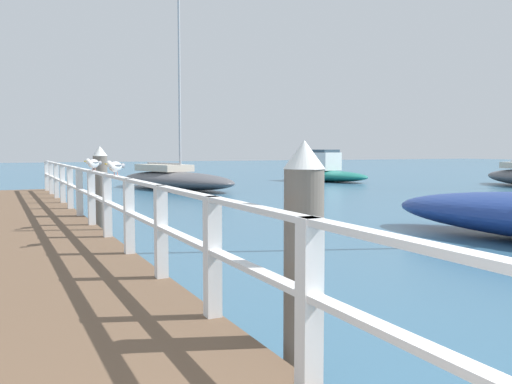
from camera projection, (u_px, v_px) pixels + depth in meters
name	position (u px, v px, depth m)	size (l,w,h in m)	color
pier_deck	(14.00, 241.00, 9.65)	(2.74, 20.06, 0.42)	brown
pier_railing	(91.00, 191.00, 10.13)	(0.12, 18.58, 0.97)	white
dock_piling_near	(303.00, 269.00, 3.99)	(0.29, 0.29, 1.83)	#6B6056
dock_piling_far	(101.00, 191.00, 11.48)	(0.29, 0.29, 1.83)	#6B6056
seagull_foreground	(115.00, 166.00, 8.06)	(0.35, 0.39, 0.21)	white
seagull_background	(93.00, 163.00, 9.81)	(0.35, 0.39, 0.21)	white
boat_3	(175.00, 179.00, 25.18)	(4.65, 8.09, 9.86)	#4C4C51
boat_4	(324.00, 171.00, 31.37)	(3.40, 6.00, 1.74)	#197266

